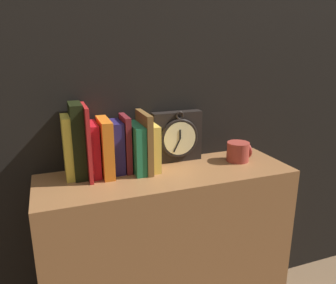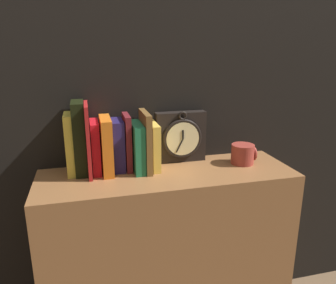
{
  "view_description": "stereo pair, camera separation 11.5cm",
  "coord_description": "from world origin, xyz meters",
  "px_view_note": "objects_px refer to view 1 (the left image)",
  "views": [
    {
      "loc": [
        -0.38,
        -1.03,
        1.16
      ],
      "look_at": [
        0.0,
        0.0,
        0.83
      ],
      "focal_mm": 35.0,
      "sensor_mm": 36.0,
      "label": 1
    },
    {
      "loc": [
        -0.27,
        -1.07,
        1.16
      ],
      "look_at": [
        0.0,
        0.0,
        0.83
      ],
      "focal_mm": 35.0,
      "sensor_mm": 36.0,
      "label": 2
    }
  ],
  "objects_px": {
    "book_slot1_black": "(78,141)",
    "book_slot8_brown": "(144,142)",
    "book_slot0_yellow": "(67,147)",
    "book_slot3_red": "(94,149)",
    "book_slot7_green": "(136,148)",
    "book_slot4_orange": "(105,147)",
    "clock": "(177,137)",
    "book_slot9_yellow": "(152,146)",
    "mug": "(238,152)",
    "book_slot5_navy": "(116,147)",
    "book_slot2_red": "(87,142)",
    "book_slot6_maroon": "(126,143)"
  },
  "relations": [
    {
      "from": "book_slot6_maroon",
      "to": "book_slot8_brown",
      "type": "relative_size",
      "value": 0.95
    },
    {
      "from": "book_slot0_yellow",
      "to": "book_slot1_black",
      "type": "bearing_deg",
      "value": -6.51
    },
    {
      "from": "book_slot0_yellow",
      "to": "book_slot8_brown",
      "type": "distance_m",
      "value": 0.27
    },
    {
      "from": "book_slot3_red",
      "to": "book_slot9_yellow",
      "type": "xyz_separation_m",
      "value": [
        0.21,
        -0.01,
        -0.01
      ]
    },
    {
      "from": "book_slot3_red",
      "to": "mug",
      "type": "height_order",
      "value": "book_slot3_red"
    },
    {
      "from": "book_slot0_yellow",
      "to": "book_slot4_orange",
      "type": "xyz_separation_m",
      "value": [
        0.13,
        -0.02,
        -0.01
      ]
    },
    {
      "from": "book_slot0_yellow",
      "to": "book_slot3_red",
      "type": "bearing_deg",
      "value": -4.4
    },
    {
      "from": "book_slot1_black",
      "to": "mug",
      "type": "distance_m",
      "value": 0.62
    },
    {
      "from": "mug",
      "to": "book_slot6_maroon",
      "type": "bearing_deg",
      "value": 172.7
    },
    {
      "from": "mug",
      "to": "book_slot9_yellow",
      "type": "bearing_deg",
      "value": 172.88
    },
    {
      "from": "book_slot4_orange",
      "to": "book_slot8_brown",
      "type": "relative_size",
      "value": 0.93
    },
    {
      "from": "book_slot1_black",
      "to": "book_slot6_maroon",
      "type": "distance_m",
      "value": 0.17
    },
    {
      "from": "book_slot1_black",
      "to": "book_slot4_orange",
      "type": "bearing_deg",
      "value": -9.36
    },
    {
      "from": "book_slot2_red",
      "to": "book_slot5_navy",
      "type": "xyz_separation_m",
      "value": [
        0.1,
        0.02,
        -0.03
      ]
    },
    {
      "from": "book_slot5_navy",
      "to": "book_slot4_orange",
      "type": "bearing_deg",
      "value": -156.64
    },
    {
      "from": "book_slot1_black",
      "to": "book_slot4_orange",
      "type": "relative_size",
      "value": 1.29
    },
    {
      "from": "book_slot7_green",
      "to": "book_slot0_yellow",
      "type": "bearing_deg",
      "value": 174.65
    },
    {
      "from": "book_slot1_black",
      "to": "book_slot2_red",
      "type": "relative_size",
      "value": 1.02
    },
    {
      "from": "book_slot8_brown",
      "to": "book_slot9_yellow",
      "type": "bearing_deg",
      "value": 16.47
    },
    {
      "from": "book_slot1_black",
      "to": "book_slot8_brown",
      "type": "bearing_deg",
      "value": -5.07
    },
    {
      "from": "book_slot1_black",
      "to": "book_slot5_navy",
      "type": "relative_size",
      "value": 1.39
    },
    {
      "from": "clock",
      "to": "book_slot7_green",
      "type": "relative_size",
      "value": 1.18
    },
    {
      "from": "book_slot0_yellow",
      "to": "book_slot7_green",
      "type": "height_order",
      "value": "book_slot0_yellow"
    },
    {
      "from": "book_slot1_black",
      "to": "book_slot4_orange",
      "type": "xyz_separation_m",
      "value": [
        0.09,
        -0.01,
        -0.03
      ]
    },
    {
      "from": "book_slot7_green",
      "to": "book_slot1_black",
      "type": "bearing_deg",
      "value": 174.85
    },
    {
      "from": "book_slot2_red",
      "to": "book_slot4_orange",
      "type": "xyz_separation_m",
      "value": [
        0.06,
        0.0,
        -0.03
      ]
    },
    {
      "from": "book_slot0_yellow",
      "to": "book_slot2_red",
      "type": "distance_m",
      "value": 0.07
    },
    {
      "from": "book_slot8_brown",
      "to": "book_slot9_yellow",
      "type": "distance_m",
      "value": 0.04
    },
    {
      "from": "book_slot5_navy",
      "to": "book_slot9_yellow",
      "type": "bearing_deg",
      "value": -6.63
    },
    {
      "from": "book_slot7_green",
      "to": "book_slot3_red",
      "type": "bearing_deg",
      "value": 174.09
    },
    {
      "from": "clock",
      "to": "book_slot3_red",
      "type": "bearing_deg",
      "value": -174.09
    },
    {
      "from": "clock",
      "to": "book_slot9_yellow",
      "type": "height_order",
      "value": "clock"
    },
    {
      "from": "clock",
      "to": "book_slot9_yellow",
      "type": "relative_size",
      "value": 1.2
    },
    {
      "from": "book_slot7_green",
      "to": "mug",
      "type": "xyz_separation_m",
      "value": [
        0.41,
        -0.04,
        -0.05
      ]
    },
    {
      "from": "book_slot3_red",
      "to": "book_slot7_green",
      "type": "relative_size",
      "value": 1.08
    },
    {
      "from": "book_slot5_navy",
      "to": "mug",
      "type": "relative_size",
      "value": 1.98
    },
    {
      "from": "book_slot1_black",
      "to": "book_slot0_yellow",
      "type": "bearing_deg",
      "value": 173.49
    },
    {
      "from": "book_slot3_red",
      "to": "book_slot4_orange",
      "type": "xyz_separation_m",
      "value": [
        0.04,
        -0.01,
        0.01
      ]
    },
    {
      "from": "clock",
      "to": "book_slot4_orange",
      "type": "xyz_separation_m",
      "value": [
        -0.29,
        -0.05,
        0.0
      ]
    },
    {
      "from": "book_slot1_black",
      "to": "book_slot4_orange",
      "type": "height_order",
      "value": "book_slot1_black"
    },
    {
      "from": "book_slot4_orange",
      "to": "mug",
      "type": "height_order",
      "value": "book_slot4_orange"
    },
    {
      "from": "book_slot3_red",
      "to": "book_slot4_orange",
      "type": "relative_size",
      "value": 0.94
    },
    {
      "from": "book_slot1_black",
      "to": "book_slot3_red",
      "type": "relative_size",
      "value": 1.38
    },
    {
      "from": "book_slot7_green",
      "to": "book_slot2_red",
      "type": "bearing_deg",
      "value": 179.68
    },
    {
      "from": "book_slot0_yellow",
      "to": "book_slot3_red",
      "type": "height_order",
      "value": "book_slot0_yellow"
    },
    {
      "from": "book_slot8_brown",
      "to": "book_slot2_red",
      "type": "bearing_deg",
      "value": 179.05
    },
    {
      "from": "clock",
      "to": "book_slot2_red",
      "type": "xyz_separation_m",
      "value": [
        -0.35,
        -0.05,
        0.03
      ]
    },
    {
      "from": "clock",
      "to": "mug",
      "type": "height_order",
      "value": "clock"
    },
    {
      "from": "book_slot7_green",
      "to": "book_slot8_brown",
      "type": "relative_size",
      "value": 0.81
    },
    {
      "from": "book_slot1_black",
      "to": "book_slot8_brown",
      "type": "height_order",
      "value": "book_slot1_black"
    }
  ]
}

